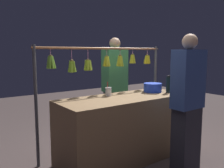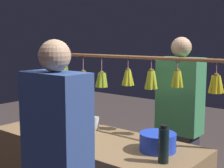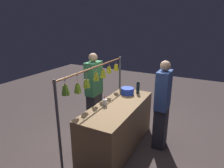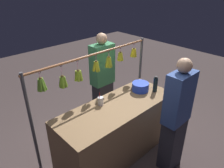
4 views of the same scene
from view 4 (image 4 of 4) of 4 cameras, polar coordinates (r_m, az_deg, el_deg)
ground_plane at (r=3.76m, az=1.17°, el=-17.47°), size 12.00×12.00×0.00m
market_counter at (r=3.46m, az=1.24°, el=-12.12°), size 1.93×0.75×0.91m
display_rack at (r=3.33m, az=-4.90°, el=1.81°), size 2.27×0.14×1.63m
water_bottle at (r=3.59m, az=11.46°, el=-0.09°), size 0.07×0.07×0.27m
blue_bucket at (r=3.60m, az=7.56°, el=-0.72°), size 0.28×0.28×0.14m
drink_cup at (r=3.19m, az=-3.06°, el=-4.52°), size 0.09×0.09×0.21m
vendor_person at (r=3.96m, az=-2.53°, el=0.69°), size 0.42×0.23×1.78m
customer_person at (r=3.12m, az=16.58°, el=-8.86°), size 0.42×0.23×1.75m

